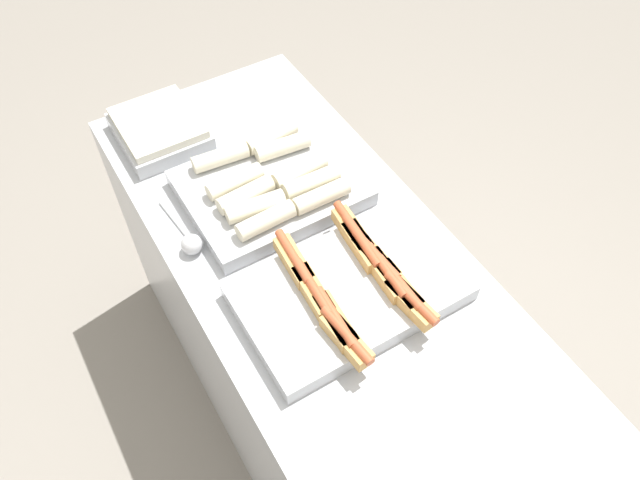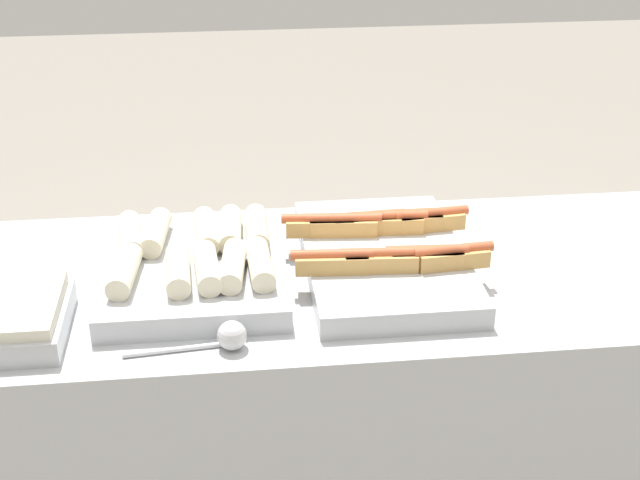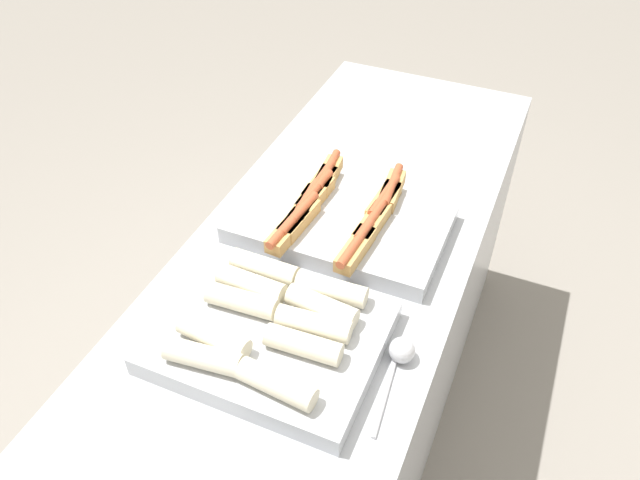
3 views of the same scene
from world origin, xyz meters
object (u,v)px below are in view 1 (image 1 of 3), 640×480
(tray_hotdogs, at_px, (351,289))
(tray_wraps, at_px, (271,185))
(tray_side_front, at_px, (159,129))
(serving_spoon_near, at_px, (190,242))

(tray_hotdogs, xyz_separation_m, tray_wraps, (-0.40, -0.01, 0.00))
(tray_hotdogs, bearing_deg, tray_side_front, -166.98)
(tray_hotdogs, bearing_deg, serving_spoon_near, -141.41)
(tray_hotdogs, distance_m, serving_spoon_near, 0.44)
(tray_hotdogs, bearing_deg, tray_wraps, -179.28)
(tray_hotdogs, xyz_separation_m, serving_spoon_near, (-0.34, -0.27, -0.01))
(tray_wraps, relative_size, serving_spoon_near, 2.04)
(tray_side_front, bearing_deg, tray_wraps, 24.92)
(tray_hotdogs, height_order, tray_side_front, tray_hotdogs)
(tray_wraps, bearing_deg, tray_hotdogs, 0.72)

